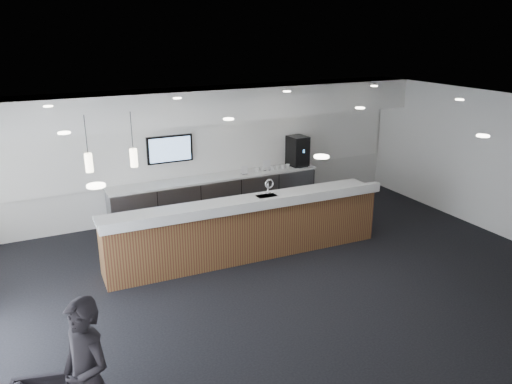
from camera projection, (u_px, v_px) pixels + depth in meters
name	position (u px, v px, depth m)	size (l,w,h in m)	color
ground	(294.00, 281.00, 8.81)	(10.00, 10.00, 0.00)	black
ceiling	(299.00, 111.00, 7.86)	(10.00, 8.00, 0.02)	black
back_wall	(210.00, 150.00, 11.75)	(10.00, 0.02, 3.00)	white
right_wall	(503.00, 166.00, 10.42)	(0.02, 8.00, 3.00)	white
soffit_bulkhead	(216.00, 104.00, 11.00)	(10.00, 0.90, 0.70)	white
alcove_panel	(210.00, 146.00, 11.69)	(9.80, 0.06, 1.40)	white
back_credenza	(217.00, 196.00, 11.76)	(5.06, 0.66, 0.95)	gray
wall_tv	(170.00, 149.00, 11.21)	(1.05, 0.08, 0.62)	black
pendant_left	(139.00, 163.00, 7.78)	(0.12, 0.12, 0.30)	#F3E7BE
pendant_right	(92.00, 168.00, 7.49)	(0.12, 0.12, 0.30)	#F3E7BE
ceiling_can_lights	(298.00, 113.00, 7.87)	(7.00, 5.00, 0.02)	white
service_counter	(246.00, 228.00, 9.63)	(5.54, 1.04, 1.49)	#4D2419
coffee_machine	(298.00, 151.00, 12.44)	(0.46, 0.57, 0.74)	black
info_sign_left	(245.00, 170.00, 11.75)	(0.15, 0.02, 0.21)	white
info_sign_right	(267.00, 165.00, 12.06)	(0.20, 0.02, 0.26)	white
lounge_guest	(87.00, 379.00, 5.04)	(0.65, 0.43, 1.78)	black
cup_0	(288.00, 166.00, 12.31)	(0.10, 0.10, 0.09)	white
cup_1	(283.00, 167.00, 12.25)	(0.10, 0.10, 0.09)	white
cup_2	(278.00, 167.00, 12.20)	(0.10, 0.10, 0.09)	white
cup_3	(273.00, 168.00, 12.14)	(0.10, 0.10, 0.09)	white
cup_4	(267.00, 169.00, 12.08)	(0.10, 0.10, 0.09)	white
cup_5	(262.00, 169.00, 12.02)	(0.10, 0.10, 0.09)	white
cup_6	(257.00, 170.00, 11.96)	(0.10, 0.10, 0.09)	white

